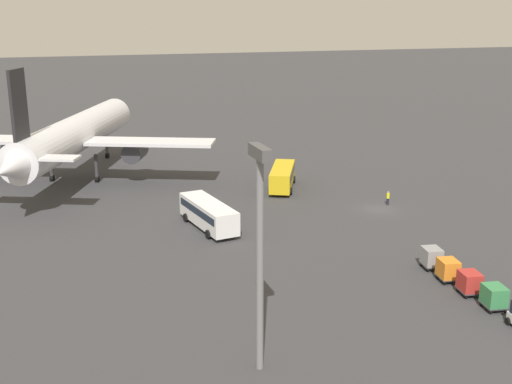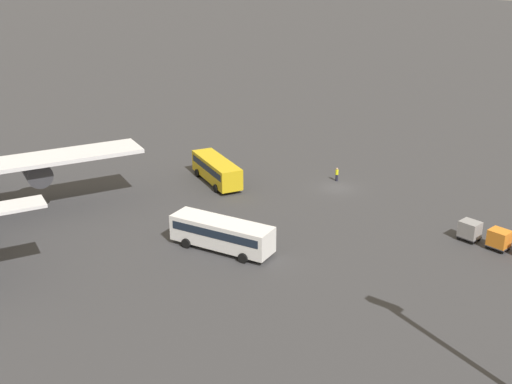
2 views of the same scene
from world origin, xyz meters
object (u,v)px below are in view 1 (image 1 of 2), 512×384
shuttle_bus_far (208,213)px  cargo_cart_orange (448,269)px  airplane (75,135)px  cargo_cart_green (494,296)px  shuttle_bus_near (282,176)px  worker_person (388,198)px  cargo_cart_grey (432,257)px  cargo_cart_red (470,282)px

shuttle_bus_far → cargo_cart_orange: shuttle_bus_far is taller
airplane → cargo_cart_green: size_ratio=20.20×
shuttle_bus_far → cargo_cart_green: 32.26m
shuttle_bus_near → worker_person: shuttle_bus_near is taller
shuttle_bus_near → shuttle_bus_far: (-13.04, 13.90, 0.00)m
shuttle_bus_far → cargo_cart_grey: bearing=-145.9°
shuttle_bus_near → cargo_cart_grey: size_ratio=4.56×
cargo_cart_red → worker_person: bearing=-15.0°
worker_person → cargo_cart_red: 26.78m
airplane → shuttle_bus_near: airplane is taller
cargo_cart_red → airplane: bearing=29.7°
shuttle_bus_near → cargo_cart_orange: 34.50m
shuttle_bus_far → shuttle_bus_near: bearing=-55.7°
airplane → cargo_cart_green: bearing=-128.1°
cargo_cart_grey → worker_person: bearing=-18.7°
shuttle_bus_near → cargo_cart_green: (-40.46, -3.09, -0.62)m
airplane → cargo_cart_grey: bearing=-123.4°
airplane → worker_person: airplane is taller
cargo_cart_orange → shuttle_bus_far: bearing=38.2°
shuttle_bus_near → cargo_cart_orange: (-34.37, -2.90, -0.62)m
airplane → cargo_cart_orange: size_ratio=20.20×
worker_person → cargo_cart_orange: size_ratio=0.78×
airplane → cargo_cart_red: (-51.54, -29.40, -5.33)m
cargo_cart_orange → cargo_cart_red: bearing=-179.0°
cargo_cart_red → cargo_cart_grey: same height
airplane → cargo_cart_grey: 54.52m
cargo_cart_orange → cargo_cart_grey: size_ratio=1.00×
airplane → cargo_cart_green: (-54.59, -29.53, -5.33)m
shuttle_bus_far → cargo_cart_orange: 27.15m
cargo_cart_orange → cargo_cart_grey: (3.05, -0.28, 0.00)m
worker_person → cargo_cart_red: cargo_cart_red is taller
worker_person → cargo_cart_orange: cargo_cart_orange is taller
worker_person → cargo_cart_red: size_ratio=0.78×
shuttle_bus_far → worker_person: (1.50, -23.79, -0.95)m
cargo_cart_green → cargo_cart_orange: 6.09m
shuttle_bus_far → cargo_cart_red: 29.64m
cargo_cart_red → cargo_cart_orange: same height
worker_person → cargo_cart_red: (-25.87, 6.94, 0.32)m
cargo_cart_red → cargo_cart_grey: size_ratio=1.00×
shuttle_bus_near → cargo_cart_grey: (-31.32, -3.18, -0.62)m
cargo_cart_green → cargo_cart_red: (3.05, 0.13, 0.00)m
shuttle_bus_near → cargo_cart_green: shuttle_bus_near is taller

